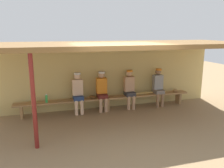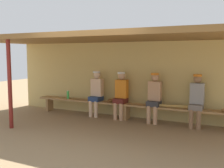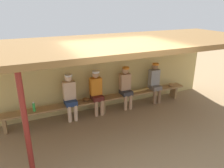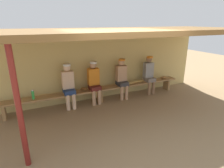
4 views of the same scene
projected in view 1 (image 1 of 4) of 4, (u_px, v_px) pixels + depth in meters
name	position (u px, v px, depth m)	size (l,w,h in m)	color
ground_plane	(122.00, 128.00, 6.51)	(24.00, 24.00, 0.00)	#937754
back_wall	(104.00, 76.00, 8.14)	(8.00, 0.20, 2.20)	tan
dugout_roof	(115.00, 45.00, 6.66)	(8.00, 2.80, 0.12)	brown
support_post	(34.00, 102.00, 5.14)	(0.10, 0.10, 2.20)	maroon
bench	(107.00, 99.00, 7.88)	(6.00, 0.36, 0.46)	#9E7547
player_rightmost	(158.00, 85.00, 8.31)	(0.34, 0.42, 1.34)	slate
player_leftmost	(78.00, 91.00, 7.53)	(0.34, 0.42, 1.34)	navy
player_middle	(102.00, 89.00, 7.75)	(0.34, 0.42, 1.34)	#591E19
player_near_post	(130.00, 87.00, 8.02)	(0.34, 0.42, 1.34)	#333338
water_bottle_orange	(46.00, 98.00, 7.26)	(0.07, 0.07, 0.26)	green
baseball_glove_worn	(92.00, 97.00, 7.73)	(0.24, 0.17, 0.09)	brown
baseball_glove_tan	(175.00, 91.00, 8.55)	(0.24, 0.17, 0.09)	olive
baseball_bat	(142.00, 93.00, 8.20)	(0.07, 0.07, 0.83)	tan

